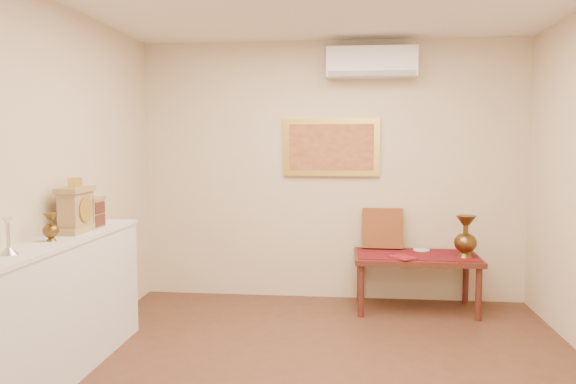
# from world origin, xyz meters

# --- Properties ---
(wall_back) EXTENTS (4.00, 0.02, 2.70)m
(wall_back) POSITION_xyz_m (0.00, 2.25, 1.35)
(wall_back) COLOR beige
(wall_back) RESTS_ON ground
(wall_front) EXTENTS (4.00, 0.02, 2.70)m
(wall_front) POSITION_xyz_m (0.00, -2.25, 1.35)
(wall_front) COLOR beige
(wall_front) RESTS_ON ground
(wall_left) EXTENTS (0.02, 4.50, 2.70)m
(wall_left) POSITION_xyz_m (-2.00, 0.00, 1.35)
(wall_left) COLOR beige
(wall_left) RESTS_ON ground
(candlestick) EXTENTS (0.11, 0.11, 0.22)m
(candlestick) POSITION_xyz_m (-1.83, -0.55, 1.09)
(candlestick) COLOR silver
(candlestick) RESTS_ON display_ledge
(brass_urn_small) EXTENTS (0.11, 0.11, 0.25)m
(brass_urn_small) POSITION_xyz_m (-1.82, -0.08, 1.10)
(brass_urn_small) COLOR brown
(brass_urn_small) RESTS_ON display_ledge
(table_cloth) EXTENTS (1.14, 0.59, 0.01)m
(table_cloth) POSITION_xyz_m (0.85, 1.88, 0.55)
(table_cloth) COLOR maroon
(table_cloth) RESTS_ON low_table
(brass_urn_tall) EXTENTS (0.22, 0.22, 0.48)m
(brass_urn_tall) POSITION_xyz_m (1.30, 1.78, 0.80)
(brass_urn_tall) COLOR brown
(brass_urn_tall) RESTS_ON table_cloth
(plate) EXTENTS (0.17, 0.17, 0.01)m
(plate) POSITION_xyz_m (0.93, 2.07, 0.56)
(plate) COLOR silver
(plate) RESTS_ON table_cloth
(menu) EXTENTS (0.29, 0.31, 0.01)m
(menu) POSITION_xyz_m (0.70, 1.67, 0.56)
(menu) COLOR maroon
(menu) RESTS_ON table_cloth
(cushion) EXTENTS (0.41, 0.18, 0.43)m
(cushion) POSITION_xyz_m (0.54, 2.15, 0.76)
(cushion) COLOR #5D1812
(cushion) RESTS_ON table_cloth
(display_ledge) EXTENTS (0.37, 2.02, 0.98)m
(display_ledge) POSITION_xyz_m (-1.82, 0.00, 0.49)
(display_ledge) COLOR silver
(display_ledge) RESTS_ON floor
(mantel_clock) EXTENTS (0.17, 0.36, 0.41)m
(mantel_clock) POSITION_xyz_m (-1.83, 0.29, 1.15)
(mantel_clock) COLOR tan
(mantel_clock) RESTS_ON display_ledge
(wooden_chest) EXTENTS (0.16, 0.21, 0.24)m
(wooden_chest) POSITION_xyz_m (-1.82, 0.52, 1.10)
(wooden_chest) COLOR tan
(wooden_chest) RESTS_ON display_ledge
(low_table) EXTENTS (1.20, 0.70, 0.55)m
(low_table) POSITION_xyz_m (0.85, 1.88, 0.48)
(low_table) COLOR #522018
(low_table) RESTS_ON floor
(painting) EXTENTS (1.00, 0.06, 0.60)m
(painting) POSITION_xyz_m (0.00, 2.22, 1.60)
(painting) COLOR gold
(painting) RESTS_ON wall_back
(ac_unit) EXTENTS (0.90, 0.25, 0.30)m
(ac_unit) POSITION_xyz_m (0.40, 2.12, 2.45)
(ac_unit) COLOR silver
(ac_unit) RESTS_ON wall_back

